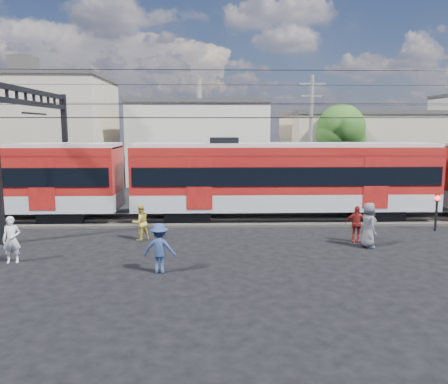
% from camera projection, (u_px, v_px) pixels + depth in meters
% --- Properties ---
extents(ground, '(120.00, 120.00, 0.00)m').
position_uv_depth(ground, '(236.00, 267.00, 15.78)').
color(ground, black).
rests_on(ground, ground).
extents(track_bed, '(70.00, 3.40, 0.12)m').
position_uv_depth(track_bed, '(228.00, 219.00, 23.68)').
color(track_bed, '#2D2823').
rests_on(track_bed, ground).
extents(rail_near, '(70.00, 0.12, 0.12)m').
position_uv_depth(rail_near, '(228.00, 220.00, 22.92)').
color(rail_near, '#59544C').
rests_on(rail_near, track_bed).
extents(rail_far, '(70.00, 0.12, 0.12)m').
position_uv_depth(rail_far, '(227.00, 214.00, 24.40)').
color(rail_far, '#59544C').
rests_on(rail_far, track_bed).
extents(commuter_train, '(50.30, 3.08, 4.17)m').
position_uv_depth(commuter_train, '(287.00, 176.00, 23.42)').
color(commuter_train, black).
rests_on(commuter_train, ground).
extents(catenary, '(70.00, 9.30, 7.52)m').
position_uv_depth(catenary, '(62.00, 125.00, 22.66)').
color(catenary, black).
rests_on(catenary, ground).
extents(building_west, '(14.28, 10.20, 9.30)m').
position_uv_depth(building_west, '(28.00, 131.00, 38.30)').
color(building_west, tan).
rests_on(building_west, ground).
extents(building_midwest, '(12.24, 12.24, 7.30)m').
position_uv_depth(building_midwest, '(199.00, 141.00, 41.86)').
color(building_midwest, beige).
rests_on(building_midwest, ground).
extents(building_mideast, '(16.32, 10.20, 6.30)m').
position_uv_depth(building_mideast, '(375.00, 147.00, 39.45)').
color(building_mideast, tan).
rests_on(building_mideast, ground).
extents(utility_pole_mid, '(1.80, 0.24, 8.50)m').
position_uv_depth(utility_pole_mid, '(311.00, 134.00, 30.11)').
color(utility_pole_mid, slate).
rests_on(utility_pole_mid, ground).
extents(tree_near, '(3.82, 3.64, 6.72)m').
position_uv_depth(tree_near, '(343.00, 131.00, 33.24)').
color(tree_near, '#382619').
rests_on(tree_near, ground).
extents(pedestrian_a, '(0.70, 0.52, 1.76)m').
position_uv_depth(pedestrian_a, '(12.00, 240.00, 16.23)').
color(pedestrian_a, silver).
rests_on(pedestrian_a, ground).
extents(pedestrian_b, '(1.00, 0.96, 1.62)m').
position_uv_depth(pedestrian_b, '(141.00, 222.00, 19.45)').
color(pedestrian_b, gold).
rests_on(pedestrian_b, ground).
extents(pedestrian_c, '(1.21, 0.78, 1.76)m').
position_uv_depth(pedestrian_c, '(160.00, 248.00, 15.09)').
color(pedestrian_c, navy).
rests_on(pedestrian_c, ground).
extents(pedestrian_d, '(1.01, 0.58, 1.62)m').
position_uv_depth(pedestrian_d, '(356.00, 224.00, 19.13)').
color(pedestrian_d, maroon).
rests_on(pedestrian_d, ground).
extents(pedestrian_e, '(0.71, 0.99, 1.90)m').
position_uv_depth(pedestrian_e, '(368.00, 225.00, 18.30)').
color(pedestrian_e, '#4E4D52').
rests_on(pedestrian_e, ground).
extents(crossing_signal, '(0.26, 0.26, 1.80)m').
position_uv_depth(crossing_signal, '(437.00, 206.00, 21.08)').
color(crossing_signal, black).
rests_on(crossing_signal, ground).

